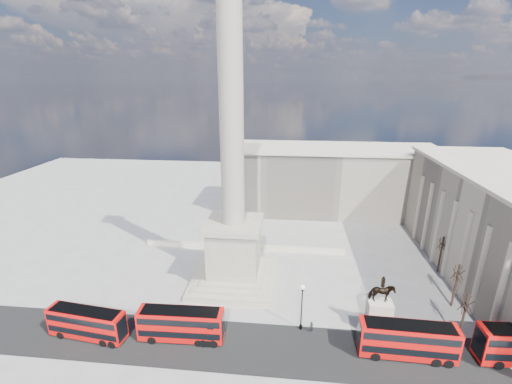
{
  "coord_description": "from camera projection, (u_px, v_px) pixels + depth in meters",
  "views": [
    {
      "loc": [
        8.74,
        -45.15,
        32.93
      ],
      "look_at": [
        3.79,
        3.34,
        16.59
      ],
      "focal_mm": 24.0,
      "sensor_mm": 36.0,
      "label": 1
    }
  ],
  "objects": [
    {
      "name": "nelsons_column",
      "position": [
        233.0,
        210.0,
        54.5
      ],
      "size": [
        14.0,
        14.0,
        49.85
      ],
      "color": "#AEA791",
      "rests_on": "ground"
    },
    {
      "name": "ground",
      "position": [
        230.0,
        298.0,
        53.89
      ],
      "size": [
        180.0,
        180.0,
        0.0
      ],
      "primitive_type": "plane",
      "color": "#A19F98",
      "rests_on": "ground"
    },
    {
      "name": "bare_tree_far",
      "position": [
        443.0,
        243.0,
        59.4
      ],
      "size": [
        1.76,
        1.76,
        7.18
      ],
      "rotation": [
        0.0,
        0.0,
        0.38
      ],
      "color": "#332319",
      "rests_on": "ground"
    },
    {
      "name": "bare_tree_near",
      "position": [
        467.0,
        303.0,
        43.08
      ],
      "size": [
        1.73,
        1.73,
        7.56
      ],
      "rotation": [
        0.0,
        0.0,
        -0.37
      ],
      "color": "#332319",
      "rests_on": "ground"
    },
    {
      "name": "red_bus_c",
      "position": [
        408.0,
        340.0,
        41.81
      ],
      "size": [
        11.61,
        3.01,
        4.68
      ],
      "rotation": [
        0.0,
        0.0,
        -0.03
      ],
      "color": "red",
      "rests_on": "ground"
    },
    {
      "name": "pedestrian_standing",
      "position": [
        444.0,
        337.0,
        44.67
      ],
      "size": [
        0.97,
        0.95,
        1.58
      ],
      "primitive_type": "imported",
      "rotation": [
        0.0,
        0.0,
        3.85
      ],
      "color": "black",
      "rests_on": "ground"
    },
    {
      "name": "building_northeast",
      "position": [
        334.0,
        179.0,
        87.05
      ],
      "size": [
        51.0,
        17.0,
        16.6
      ],
      "color": "#BDB19B",
      "rests_on": "ground"
    },
    {
      "name": "red_bus_e",
      "position": [
        87.0,
        323.0,
        45.02
      ],
      "size": [
        10.65,
        3.6,
        4.24
      ],
      "rotation": [
        0.0,
        0.0,
        -0.12
      ],
      "color": "red",
      "rests_on": "ground"
    },
    {
      "name": "red_bus_b",
      "position": [
        179.0,
        325.0,
        44.7
      ],
      "size": [
        10.44,
        2.6,
        4.22
      ],
      "rotation": [
        0.0,
        0.0,
        0.01
      ],
      "color": "red",
      "rests_on": "ground"
    },
    {
      "name": "bare_tree_mid",
      "position": [
        458.0,
        272.0,
        50.13
      ],
      "size": [
        1.96,
        1.96,
        7.42
      ],
      "rotation": [
        0.0,
        0.0,
        -0.37
      ],
      "color": "#332319",
      "rests_on": "ground"
    },
    {
      "name": "asphalt_road",
      "position": [
        255.0,
        347.0,
        43.98
      ],
      "size": [
        120.0,
        9.0,
        0.01
      ],
      "primitive_type": "cube",
      "color": "black",
      "rests_on": "ground"
    },
    {
      "name": "red_bus_a",
      "position": [
        182.0,
        324.0,
        44.63
      ],
      "size": [
        11.17,
        2.87,
        4.5
      ],
      "rotation": [
        0.0,
        0.0,
        0.02
      ],
      "color": "red",
      "rests_on": "ground"
    },
    {
      "name": "pedestrian_crossing",
      "position": [
        363.0,
        329.0,
        45.71
      ],
      "size": [
        1.07,
        1.18,
        1.93
      ],
      "primitive_type": "imported",
      "rotation": [
        0.0,
        0.0,
        2.23
      ],
      "color": "black",
      "rests_on": "ground"
    },
    {
      "name": "equestrian_statue",
      "position": [
        379.0,
        311.0,
        46.29
      ],
      "size": [
        3.98,
        2.99,
        8.3
      ],
      "color": "beige",
      "rests_on": "ground"
    },
    {
      "name": "balustrade_wall",
      "position": [
        244.0,
        247.0,
        68.81
      ],
      "size": [
        40.0,
        0.6,
        1.1
      ],
      "primitive_type": "cube",
      "color": "beige",
      "rests_on": "ground"
    },
    {
      "name": "pedestrian_walking",
      "position": [
        312.0,
        327.0,
        46.31
      ],
      "size": [
        0.68,
        0.55,
        1.62
      ],
      "primitive_type": "imported",
      "rotation": [
        0.0,
        0.0,
        0.32
      ],
      "color": "black",
      "rests_on": "ground"
    },
    {
      "name": "building_east",
      "position": [
        510.0,
        229.0,
        56.03
      ],
      "size": [
        19.0,
        46.0,
        18.6
      ],
      "color": "#BDB19B",
      "rests_on": "ground"
    },
    {
      "name": "victorian_lamp",
      "position": [
        302.0,
        304.0,
        45.94
      ],
      "size": [
        0.6,
        0.6,
        6.95
      ],
      "rotation": [
        0.0,
        0.0,
        0.21
      ],
      "color": "black",
      "rests_on": "ground"
    }
  ]
}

